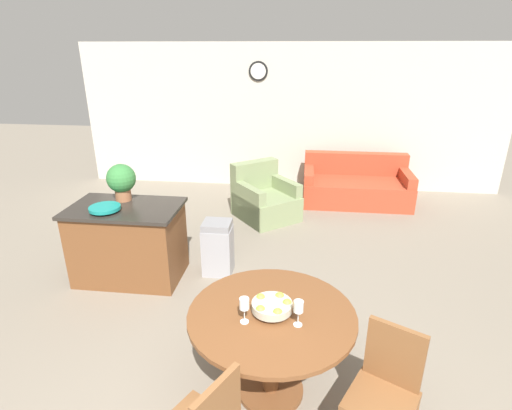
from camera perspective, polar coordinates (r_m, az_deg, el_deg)
name	(u,v)px	position (r m, az deg, el deg)	size (l,w,h in m)	color
wall_back	(289,118)	(7.76, 4.75, 12.28)	(8.00, 0.09, 2.70)	beige
dining_table	(272,332)	(3.18, 2.23, -17.64)	(1.26, 1.26, 0.76)	brown
dining_chair_near_right	(386,386)	(3.05, 18.05, -23.35)	(0.57, 0.57, 0.91)	brown
fruit_bowl	(272,306)	(3.03, 2.33, -14.20)	(0.30, 0.30, 0.11)	#B7B29E
wine_glass_left	(244,305)	(2.90, -1.69, -14.06)	(0.07, 0.07, 0.20)	silver
wine_glass_right	(299,308)	(2.88, 6.10, -14.37)	(0.07, 0.07, 0.20)	silver
kitchen_island	(129,242)	(4.96, -17.71, -5.09)	(1.26, 0.79, 0.91)	brown
teal_bowl	(105,208)	(4.69, -20.79, -0.42)	(0.34, 0.34, 0.06)	teal
potted_plant	(121,180)	(4.91, -18.68, 3.39)	(0.33, 0.33, 0.44)	#A36642
trash_bin	(218,248)	(4.89, -5.47, -6.08)	(0.35, 0.32, 0.68)	#9E9EA3
couch	(356,186)	(7.37, 14.04, 2.62)	(1.85, 0.99, 0.82)	#B24228
armchair	(264,200)	(6.48, 1.20, 0.74)	(1.20, 1.22, 0.87)	gray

